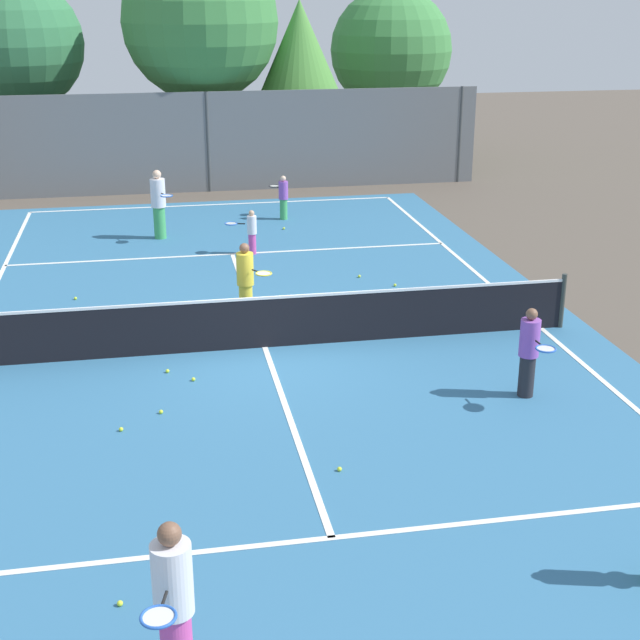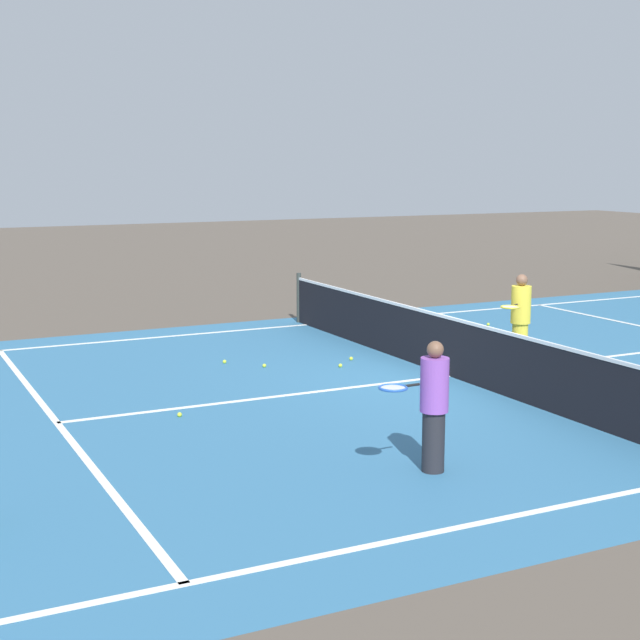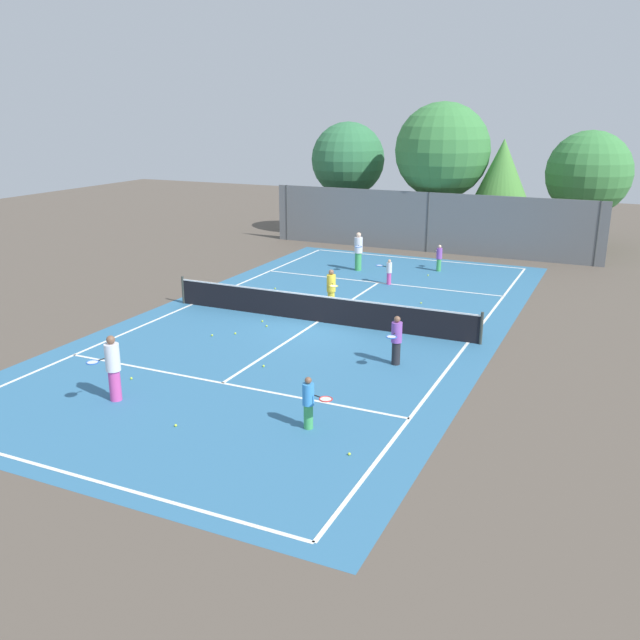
# 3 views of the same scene
# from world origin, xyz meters

# --- Properties ---
(ground_plane) EXTENTS (80.00, 80.00, 0.00)m
(ground_plane) POSITION_xyz_m (0.00, 0.00, 0.00)
(ground_plane) COLOR brown
(court_surface) EXTENTS (13.00, 25.00, 0.01)m
(court_surface) POSITION_xyz_m (0.00, 0.00, 0.00)
(court_surface) COLOR teal
(court_surface) RESTS_ON ground_plane
(tennis_net) EXTENTS (11.90, 0.10, 1.10)m
(tennis_net) POSITION_xyz_m (0.00, 0.00, 0.51)
(tennis_net) COLOR #333833
(tennis_net) RESTS_ON ground_plane
(perimeter_fence) EXTENTS (18.00, 0.12, 3.20)m
(perimeter_fence) POSITION_xyz_m (0.00, 14.00, 1.60)
(perimeter_fence) COLOR slate
(perimeter_fence) RESTS_ON ground_plane
(tree_0) EXTENTS (4.63, 4.63, 6.35)m
(tree_0) POSITION_xyz_m (7.44, 19.37, 4.02)
(tree_0) COLOR brown
(tree_0) RESTS_ON ground_plane
(tree_1) EXTENTS (5.18, 5.18, 7.83)m
(tree_1) POSITION_xyz_m (0.05, 16.08, 5.22)
(tree_1) COLOR brown
(tree_1) RESTS_ON ground_plane
(tree_2) EXTENTS (4.37, 4.37, 6.72)m
(tree_2) POSITION_xyz_m (-5.98, 17.14, 4.52)
(tree_2) COLOR brown
(tree_2) RESTS_ON ground_plane
(tree_3) EXTENTS (2.80, 2.80, 5.94)m
(tree_3) POSITION_xyz_m (3.35, 16.01, 4.34)
(tree_3) COLOR brown
(tree_3) RESTS_ON ground_plane
(player_0) EXTENTS (0.82, 0.46, 1.12)m
(player_0) POSITION_xyz_m (0.47, 6.35, 0.59)
(player_0) COLOR #D14799
(player_0) RESTS_ON ground_plane
(player_1) EXTENTS (0.54, 0.85, 1.27)m
(player_1) POSITION_xyz_m (1.81, 9.81, 0.66)
(player_1) COLOR #3FA559
(player_1) RESTS_ON ground_plane
(player_3) EXTENTS (0.71, 0.88, 1.60)m
(player_3) POSITION_xyz_m (-0.16, 1.56, 0.83)
(player_3) COLOR yellow
(player_3) RESTS_ON ground_plane
(player_4) EXTENTS (0.36, 0.90, 1.53)m
(player_4) POSITION_xyz_m (3.96, -2.93, 0.79)
(player_4) COLOR #232328
(player_4) RESTS_ON ground_plane
(player_5) EXTENTS (0.53, 0.97, 1.81)m
(player_5) POSITION_xyz_m (-1.95, -8.57, 0.93)
(player_5) COLOR #D14799
(player_5) RESTS_ON ground_plane
(player_6) EXTENTS (0.62, 0.97, 1.83)m
(player_6) POSITION_xyz_m (-1.73, 8.31, 0.94)
(player_6) COLOR #3FA559
(player_6) RESTS_ON ground_plane
(ball_crate) EXTENTS (0.42, 0.31, 0.43)m
(ball_crate) POSITION_xyz_m (-0.79, 1.08, 0.18)
(ball_crate) COLOR blue
(ball_crate) RESTS_ON ground_plane
(tennis_ball_0) EXTENTS (0.07, 0.07, 0.07)m
(tennis_ball_0) POSITION_xyz_m (-2.59, -3.00, 0.03)
(tennis_ball_0) COLOR #CCE533
(tennis_ball_0) RESTS_ON ground_plane
(tennis_ball_1) EXTENTS (0.07, 0.07, 0.07)m
(tennis_ball_1) POSITION_xyz_m (-1.98, -2.50, 0.03)
(tennis_ball_1) COLOR #CCE533
(tennis_ball_1) RESTS_ON ground_plane
(tennis_ball_2) EXTENTS (0.07, 0.07, 0.07)m
(tennis_ball_2) POSITION_xyz_m (1.64, 8.61, 0.03)
(tennis_ball_2) COLOR #CCE533
(tennis_ball_2) RESTS_ON ground_plane
(tennis_ball_4) EXTENTS (0.07, 0.07, 0.07)m
(tennis_ball_4) POSITION_xyz_m (-2.53, -7.25, 0.03)
(tennis_ball_4) COLOR #CCE533
(tennis_ball_4) RESTS_ON ground_plane
(tennis_ball_5) EXTENTS (0.07, 0.07, 0.07)m
(tennis_ball_5) POSITION_xyz_m (0.43, -4.80, 0.03)
(tennis_ball_5) COLOR #CCE533
(tennis_ball_5) RESTS_ON ground_plane
(tennis_ball_6) EXTENTS (0.07, 0.07, 0.07)m
(tennis_ball_6) POSITION_xyz_m (-3.66, 3.49, 0.03)
(tennis_ball_6) COLOR #CCE533
(tennis_ball_6) RESTS_ON ground_plane
(tennis_ball_7) EXTENTS (0.07, 0.07, 0.07)m
(tennis_ball_7) POSITION_xyz_m (-1.83, -0.87, 0.03)
(tennis_ball_7) COLOR #CCE533
(tennis_ball_7) RESTS_ON ground_plane
(tennis_ball_9) EXTENTS (0.07, 0.07, 0.07)m
(tennis_ball_9) POSITION_xyz_m (3.79, 2.65, 0.03)
(tennis_ball_9) COLOR #CCE533
(tennis_ball_9) RESTS_ON ground_plane
(tennis_ball_10) EXTENTS (0.07, 0.07, 0.07)m
(tennis_ball_10) POSITION_xyz_m (3.35, 3.12, 0.03)
(tennis_ball_10) COLOR #CCE533
(tennis_ball_10) RESTS_ON ground_plane
(tennis_ball_11) EXTENTS (0.07, 0.07, 0.07)m
(tennis_ball_11) POSITION_xyz_m (2.71, 3.91, 0.03)
(tennis_ball_11) COLOR #CCE533
(tennis_ball_11) RESTS_ON ground_plane
(tennis_ball_12) EXTENTS (0.07, 0.07, 0.07)m
(tennis_ball_12) POSITION_xyz_m (-1.40, -1.31, 0.03)
(tennis_ball_12) COLOR #CCE533
(tennis_ball_12) RESTS_ON ground_plane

